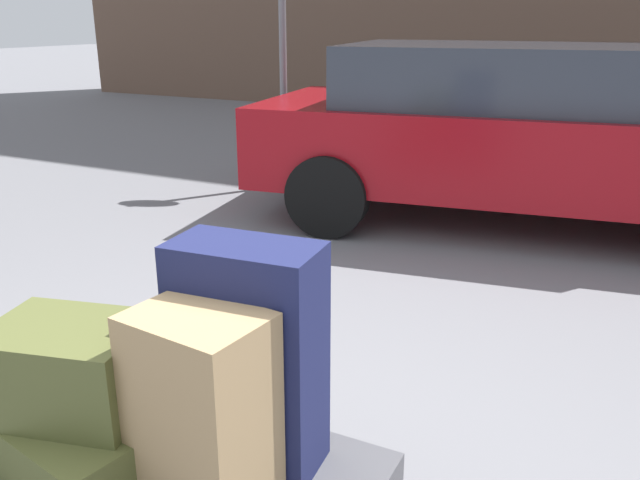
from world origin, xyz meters
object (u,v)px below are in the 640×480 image
suitcase_navy_rear_right (248,356)px  luggage_cart (146,480)px  suitcase_tan_center (202,413)px  no_parking_sign (283,37)px  duffel_bag_olive_topmost_pile (70,368)px  parked_car (521,130)px  suitcase_olive_rear_left (80,436)px

suitcase_navy_rear_right → luggage_cart: bearing=-154.0°
luggage_cart → suitcase_tan_center: bearing=-11.0°
luggage_cart → no_parking_sign: size_ratio=0.60×
suitcase_tan_center → duffel_bag_olive_topmost_pile: suitcase_tan_center is taller
suitcase_tan_center → suitcase_navy_rear_right: suitcase_navy_rear_right is taller
luggage_cart → suitcase_tan_center: (0.27, -0.05, 0.36)m
duffel_bag_olive_topmost_pile → parked_car: bearing=69.6°
suitcase_tan_center → no_parking_sign: size_ratio=0.25×
suitcase_olive_rear_left → parked_car: size_ratio=0.13×
no_parking_sign → duffel_bag_olive_topmost_pile: bearing=-67.8°
suitcase_tan_center → parked_car: (0.04, 4.24, 0.13)m
suitcase_navy_rear_right → no_parking_sign: bearing=113.4°
luggage_cart → parked_car: parked_car is taller
luggage_cart → suitcase_tan_center: size_ratio=2.44×
suitcase_tan_center → duffel_bag_olive_topmost_pile: bearing=-167.9°
luggage_cart → suitcase_navy_rear_right: size_ratio=2.01×
suitcase_navy_rear_right → parked_car: (0.03, 4.02, 0.07)m
duffel_bag_olive_topmost_pile → no_parking_sign: (-1.83, 4.47, 0.77)m
suitcase_olive_rear_left → suitcase_tan_center: bearing=16.6°
luggage_cart → duffel_bag_olive_topmost_pile: bearing=-149.2°
suitcase_navy_rear_right → no_parking_sign: no_parking_sign is taller
luggage_cart → suitcase_navy_rear_right: suitcase_navy_rear_right is taller
suitcase_navy_rear_right → duffel_bag_olive_topmost_pile: bearing=-154.0°
suitcase_olive_rear_left → suitcase_navy_rear_right: suitcase_navy_rear_right is taller
suitcase_olive_rear_left → suitcase_navy_rear_right: (0.44, 0.26, 0.25)m
suitcase_olive_rear_left → luggage_cart: bearing=42.1°
luggage_cart → duffel_bag_olive_topmost_pile: size_ratio=3.21×
luggage_cart → suitcase_olive_rear_left: 0.25m
duffel_bag_olive_topmost_pile → no_parking_sign: 4.89m
suitcase_tan_center → suitcase_olive_rear_left: bearing=-167.9°
suitcase_olive_rear_left → no_parking_sign: 4.93m
duffel_bag_olive_topmost_pile → parked_car: size_ratio=0.10×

